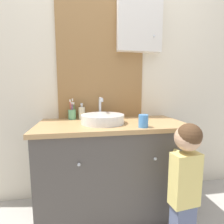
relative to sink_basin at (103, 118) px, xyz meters
The scene contains 7 objects.
wall_back 0.54m from the sink_basin, 74.65° to the left, with size 3.20×0.18×2.50m.
vanity_counter 0.46m from the sink_basin, ahead, with size 1.26×0.60×0.82m.
sink_basin is the anchor object (origin of this frame).
toothbrush_holder 0.36m from the sink_basin, 138.74° to the left, with size 0.07×0.07×0.20m.
soap_dispenser 0.28m from the sink_basin, 128.72° to the left, with size 0.06×0.06×0.16m.
child_figure 0.75m from the sink_basin, 44.37° to the right, with size 0.20×0.44×0.90m.
drinking_cup 0.36m from the sink_basin, 37.00° to the right, with size 0.07×0.07×0.10m, color #4789D1.
Camera 1 is at (-0.25, -1.17, 1.12)m, focal length 28.00 mm.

